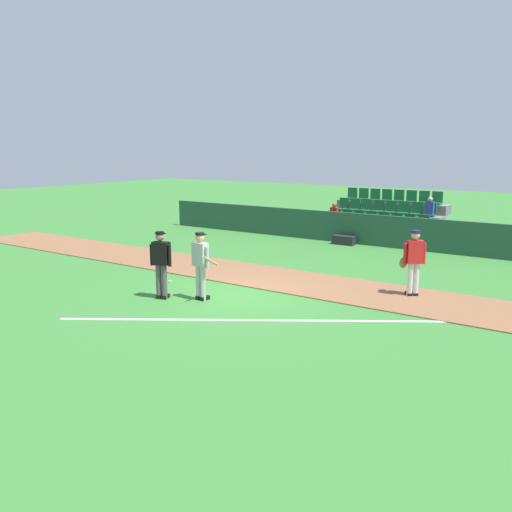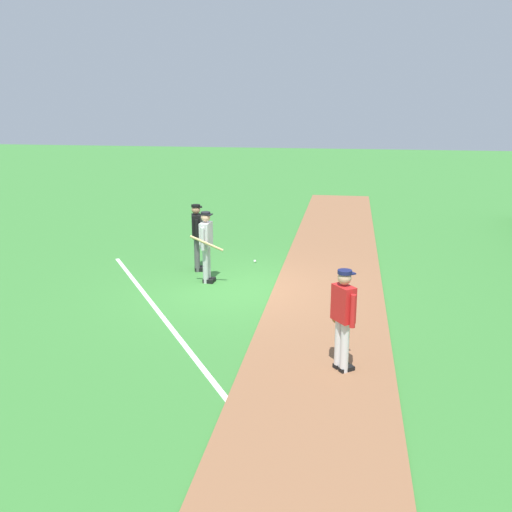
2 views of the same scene
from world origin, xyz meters
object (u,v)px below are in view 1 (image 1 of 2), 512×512
Objects in this scene: batter_grey_jersey at (201,263)px; runner_red_jersey at (414,261)px; equipment_bag at (344,240)px; umpire_home_plate at (161,261)px; baseball at (170,281)px.

batter_grey_jersey and runner_red_jersey have the same top height.
umpire_home_plate is at bearing -93.12° from equipment_bag.
batter_grey_jersey reaches higher than equipment_bag.
batter_grey_jersey and umpire_home_plate have the same top height.
baseball is at bearing -100.30° from equipment_bag.
baseball is 0.08× the size of equipment_bag.
runner_red_jersey reaches higher than equipment_bag.
equipment_bag is (-0.39, 9.38, -0.79)m from batter_grey_jersey.
baseball is (-6.30, -2.48, -0.93)m from runner_red_jersey.
umpire_home_plate is at bearing -153.13° from batter_grey_jersey.
equipment_bag is (-4.76, 6.02, -0.78)m from runner_red_jersey.
umpire_home_plate is 1.94m from baseball.
batter_grey_jersey is 9.42m from equipment_bag.
umpire_home_plate reaches higher than equipment_bag.
equipment_bag reaches higher than baseball.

